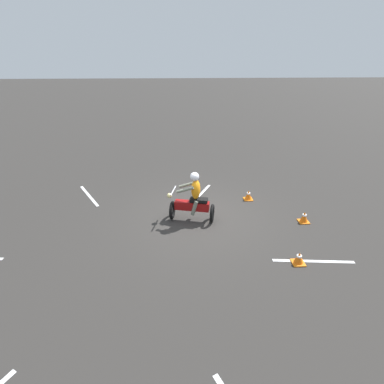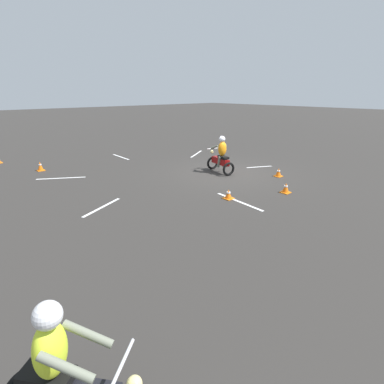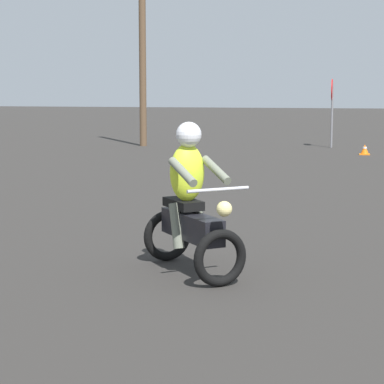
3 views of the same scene
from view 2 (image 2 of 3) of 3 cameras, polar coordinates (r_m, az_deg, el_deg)
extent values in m
plane|color=#2D2B28|center=(13.70, 6.39, 3.68)|extent=(120.00, 120.00, 0.00)
torus|color=black|center=(14.19, 3.93, 5.53)|extent=(0.23, 0.61, 0.60)
torus|color=black|center=(13.15, 6.99, 4.37)|extent=(0.23, 0.61, 0.60)
cube|color=maroon|center=(13.61, 5.43, 5.87)|extent=(1.13, 0.48, 0.28)
cube|color=black|center=(13.39, 5.99, 6.60)|extent=(0.60, 0.38, 0.10)
cylinder|color=silver|center=(14.01, 4.10, 8.28)|extent=(0.19, 0.69, 0.04)
sphere|color=#F2E08C|center=(14.15, 3.80, 7.65)|extent=(0.19, 0.19, 0.16)
ellipsoid|color=orange|center=(13.40, 5.79, 8.19)|extent=(0.36, 0.45, 0.64)
cylinder|color=slate|center=(13.75, 5.79, 8.67)|extent=(0.55, 0.21, 0.27)
cylinder|color=slate|center=(13.53, 4.37, 8.54)|extent=(0.55, 0.21, 0.27)
cylinder|color=slate|center=(13.61, 6.16, 5.85)|extent=(0.27, 0.17, 0.51)
cylinder|color=slate|center=(13.46, 5.17, 5.73)|extent=(0.27, 0.17, 0.51)
sphere|color=silver|center=(13.36, 5.76, 9.99)|extent=(0.34, 0.34, 0.28)
cube|color=black|center=(3.92, -25.92, -28.91)|extent=(0.60, 0.55, 0.10)
cylinder|color=silver|center=(3.40, -13.52, -29.81)|extent=(0.47, 0.57, 0.04)
sphere|color=#F2E08C|center=(3.50, -10.94, -32.26)|extent=(0.22, 0.22, 0.16)
ellipsoid|color=#D8F233|center=(3.62, -25.37, -25.49)|extent=(0.47, 0.49, 0.64)
cylinder|color=slate|center=(3.33, -22.84, -28.47)|extent=(0.48, 0.41, 0.27)
cylinder|color=slate|center=(3.57, -19.19, -24.20)|extent=(0.48, 0.41, 0.27)
cylinder|color=slate|center=(4.09, -22.56, -30.27)|extent=(0.27, 0.25, 0.51)
sphere|color=silver|center=(3.33, -25.82, -20.40)|extent=(0.39, 0.39, 0.28)
cube|color=orange|center=(13.52, 16.09, 2.92)|extent=(0.32, 0.32, 0.03)
cone|color=orange|center=(13.48, 16.15, 3.67)|extent=(0.24, 0.24, 0.34)
cylinder|color=white|center=(13.46, 16.17, 3.88)|extent=(0.13, 0.13, 0.05)
cube|color=orange|center=(11.42, 17.34, -0.06)|extent=(0.32, 0.32, 0.03)
cone|color=orange|center=(11.37, 17.43, 0.82)|extent=(0.24, 0.24, 0.34)
cylinder|color=white|center=(11.35, 17.46, 1.06)|extent=(0.13, 0.13, 0.05)
cube|color=orange|center=(15.62, -26.83, 3.69)|extent=(0.32, 0.32, 0.03)
cone|color=orange|center=(15.58, -26.95, 4.46)|extent=(0.24, 0.24, 0.40)
cylinder|color=white|center=(15.56, -26.98, 4.68)|extent=(0.13, 0.13, 0.05)
cube|color=orange|center=(10.38, 6.92, -1.19)|extent=(0.32, 0.32, 0.03)
cone|color=orange|center=(10.32, 6.96, -0.34)|extent=(0.24, 0.24, 0.30)
cylinder|color=white|center=(10.31, 6.96, -0.10)|extent=(0.13, 0.13, 0.05)
cube|color=silver|center=(17.41, -13.42, 6.53)|extent=(1.85, 0.16, 0.01)
cube|color=silver|center=(13.90, -23.67, 2.44)|extent=(1.11, 1.75, 0.01)
cube|color=silver|center=(9.98, -16.77, -2.78)|extent=(0.85, 1.63, 0.01)
cube|color=silver|center=(10.16, 8.94, -1.80)|extent=(2.11, 0.30, 0.01)
cube|color=silver|center=(15.03, 12.69, 4.70)|extent=(0.69, 1.23, 0.01)
cube|color=silver|center=(17.77, 0.84, 7.27)|extent=(1.16, 1.84, 0.01)
camera|label=1|loc=(9.69, -36.98, 23.70)|focal=28.00mm
camera|label=3|loc=(5.97, 109.52, -21.62)|focal=70.00mm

